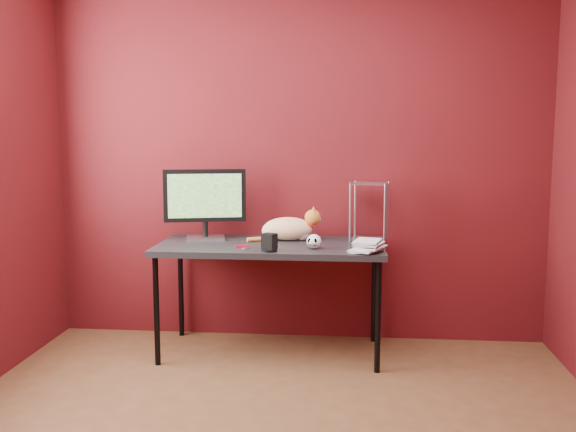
# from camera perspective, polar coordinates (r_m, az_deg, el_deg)

# --- Properties ---
(room) EXTENTS (3.52, 3.52, 2.61)m
(room) POSITION_cam_1_polar(r_m,az_deg,el_deg) (2.82, -1.88, 6.54)
(room) COLOR #54341D
(room) RESTS_ON ground
(desk) EXTENTS (1.50, 0.70, 0.75)m
(desk) POSITION_cam_1_polar(r_m,az_deg,el_deg) (4.28, -1.53, -3.14)
(desk) COLOR black
(desk) RESTS_ON ground
(monitor) EXTENTS (0.55, 0.24, 0.48)m
(monitor) POSITION_cam_1_polar(r_m,az_deg,el_deg) (4.43, -7.40, 1.37)
(monitor) COLOR #AEAFB3
(monitor) RESTS_ON desk
(cat) EXTENTS (0.50, 0.21, 0.24)m
(cat) POSITION_cam_1_polar(r_m,az_deg,el_deg) (4.38, 0.03, -1.11)
(cat) COLOR orange
(cat) RESTS_ON desk
(skull_mug) EXTENTS (0.10, 0.10, 0.09)m
(skull_mug) POSITION_cam_1_polar(r_m,az_deg,el_deg) (4.08, 2.32, -2.27)
(skull_mug) COLOR white
(skull_mug) RESTS_ON desk
(speaker) EXTENTS (0.10, 0.10, 0.11)m
(speaker) POSITION_cam_1_polar(r_m,az_deg,el_deg) (3.99, -1.67, -2.42)
(speaker) COLOR black
(speaker) RESTS_ON desk
(book_stack) EXTENTS (0.24, 0.26, 0.83)m
(book_stack) POSITION_cam_1_polar(r_m,az_deg,el_deg) (4.00, 6.24, 2.78)
(book_stack) COLOR beige
(book_stack) RESTS_ON desk
(wire_rack) EXTENTS (0.26, 0.23, 0.40)m
(wire_rack) POSITION_cam_1_polar(r_m,az_deg,el_deg) (4.40, 7.25, 0.41)
(wire_rack) COLOR #AEAFB3
(wire_rack) RESTS_ON desk
(pocket_knife) EXTENTS (0.08, 0.05, 0.02)m
(pocket_knife) POSITION_cam_1_polar(r_m,az_deg,el_deg) (4.13, -4.19, -2.71)
(pocket_knife) COLOR #B50D29
(pocket_knife) RESTS_ON desk
(black_gadget) EXTENTS (0.06, 0.05, 0.03)m
(black_gadget) POSITION_cam_1_polar(r_m,az_deg,el_deg) (4.04, -1.44, -2.86)
(black_gadget) COLOR black
(black_gadget) RESTS_ON desk
(washer) EXTENTS (0.05, 0.05, 0.00)m
(washer) POSITION_cam_1_polar(r_m,az_deg,el_deg) (4.10, -3.83, -2.87)
(washer) COLOR #AEAFB3
(washer) RESTS_ON desk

